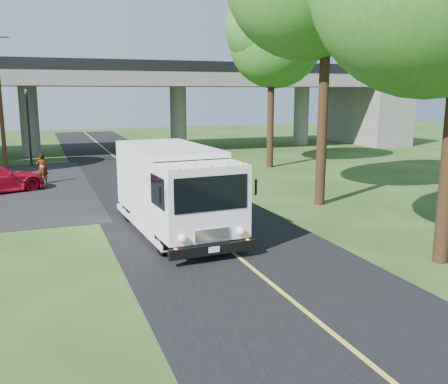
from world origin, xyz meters
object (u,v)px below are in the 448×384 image
traffic_signal (28,119)px  tree_right_far (276,39)px  utility_pole (0,98)px  pedestrian (42,169)px  step_van (174,187)px

traffic_signal → tree_right_far: bearing=-22.1°
utility_pole → pedestrian: 6.74m
traffic_signal → tree_right_far: (15.21, -6.16, 5.10)m
traffic_signal → pedestrian: (0.63, -7.18, -2.37)m
utility_pole → tree_right_far: size_ratio=0.82×
tree_right_far → step_van: (-10.29, -13.00, -6.64)m
traffic_signal → step_van: traffic_signal is taller
tree_right_far → pedestrian: size_ratio=6.61×
utility_pole → step_van: utility_pole is taller
tree_right_far → step_van: size_ratio=1.48×
utility_pole → step_van: 18.56m
utility_pole → tree_right_far: 17.61m
step_van → pedestrian: step_van is taller
step_van → pedestrian: size_ratio=4.47×
step_van → pedestrian: (-4.29, 11.98, -0.83)m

